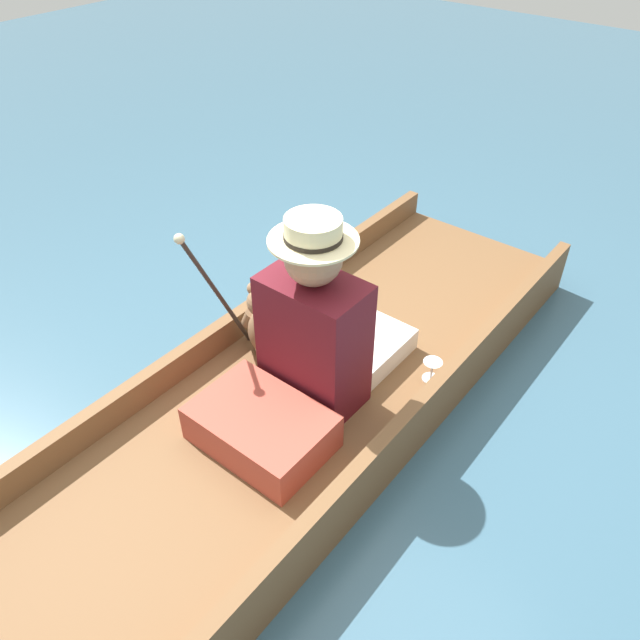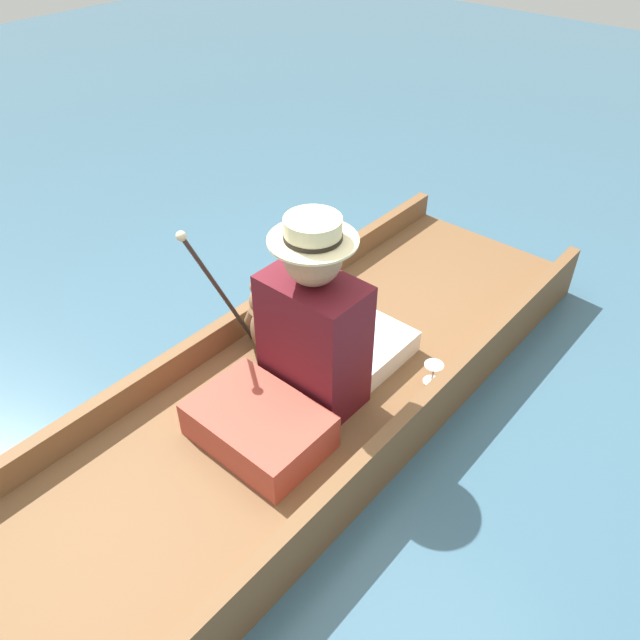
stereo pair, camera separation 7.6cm
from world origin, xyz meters
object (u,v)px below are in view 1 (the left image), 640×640
at_px(teddy_bear, 264,322).
at_px(wine_glass, 432,367).
at_px(seated_person, 323,328).
at_px(walking_cane, 211,284).

distance_m(teddy_bear, wine_glass, 0.79).
height_order(seated_person, wine_glass, seated_person).
height_order(teddy_bear, wine_glass, teddy_bear).
bearing_deg(seated_person, walking_cane, -153.64).
bearing_deg(teddy_bear, wine_glass, 24.62).
bearing_deg(teddy_bear, seated_person, -2.67).
height_order(teddy_bear, walking_cane, walking_cane).
height_order(wine_glass, walking_cane, walking_cane).
height_order(seated_person, walking_cane, seated_person).
relative_size(wine_glass, walking_cane, 0.14).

